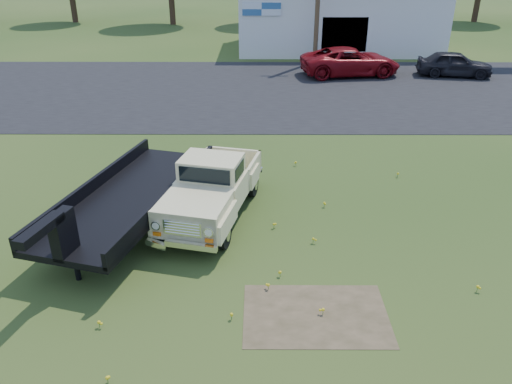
# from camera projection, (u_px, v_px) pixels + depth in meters

# --- Properties ---
(ground) EXTENTS (140.00, 140.00, 0.00)m
(ground) POSITION_uv_depth(u_px,v_px,m) (247.00, 239.00, 13.07)
(ground) COLOR #274315
(ground) RESTS_ON ground
(asphalt_lot) EXTENTS (90.00, 14.00, 0.02)m
(asphalt_lot) POSITION_uv_depth(u_px,v_px,m) (253.00, 90.00, 26.51)
(asphalt_lot) COLOR black
(asphalt_lot) RESTS_ON ground
(dirt_patch_a) EXTENTS (3.00, 2.00, 0.01)m
(dirt_patch_a) POSITION_uv_depth(u_px,v_px,m) (316.00, 315.00, 10.37)
(dirt_patch_a) COLOR #493F27
(dirt_patch_a) RESTS_ON ground
(dirt_patch_b) EXTENTS (2.20, 1.60, 0.01)m
(dirt_patch_b) POSITION_uv_depth(u_px,v_px,m) (188.00, 182.00, 16.21)
(dirt_patch_b) COLOR #493F27
(dirt_patch_b) RESTS_ON ground
(commercial_building) EXTENTS (14.20, 8.20, 4.15)m
(commercial_building) POSITION_uv_depth(u_px,v_px,m) (337.00, 19.00, 36.29)
(commercial_building) COLOR silver
(commercial_building) RESTS_ON ground
(vintage_pickup_truck) EXTENTS (2.99, 5.25, 1.79)m
(vintage_pickup_truck) POSITION_uv_depth(u_px,v_px,m) (212.00, 187.00, 13.79)
(vintage_pickup_truck) COLOR beige
(vintage_pickup_truck) RESTS_ON ground
(flatbed_trailer) EXTENTS (4.13, 7.41, 1.92)m
(flatbed_trailer) POSITION_uv_depth(u_px,v_px,m) (131.00, 192.00, 13.36)
(flatbed_trailer) COLOR black
(flatbed_trailer) RESTS_ON ground
(red_pickup) EXTENTS (6.06, 3.47, 1.59)m
(red_pickup) POSITION_uv_depth(u_px,v_px,m) (350.00, 62.00, 29.12)
(red_pickup) COLOR maroon
(red_pickup) RESTS_ON ground
(dark_sedan) EXTENTS (4.43, 2.38, 1.43)m
(dark_sedan) POSITION_uv_depth(u_px,v_px,m) (454.00, 64.00, 28.93)
(dark_sedan) COLOR black
(dark_sedan) RESTS_ON ground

